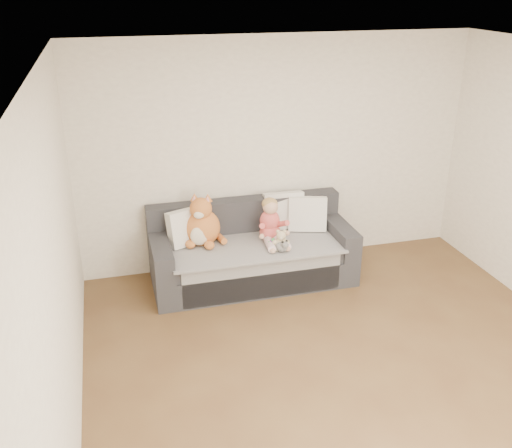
# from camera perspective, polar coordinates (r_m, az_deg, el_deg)

# --- Properties ---
(room_shell) EXTENTS (5.00, 5.00, 5.00)m
(room_shell) POSITION_cam_1_polar(r_m,az_deg,el_deg) (4.64, 9.67, -0.13)
(room_shell) COLOR brown
(room_shell) RESTS_ON ground
(sofa) EXTENTS (2.20, 0.94, 0.85)m
(sofa) POSITION_cam_1_polar(r_m,az_deg,el_deg) (6.33, -0.45, -2.99)
(sofa) COLOR #2D2D32
(sofa) RESTS_ON ground
(cushion_left) EXTENTS (0.47, 0.33, 0.40)m
(cushion_left) POSITION_cam_1_polar(r_m,az_deg,el_deg) (6.15, -6.90, -0.31)
(cushion_left) COLOR silver
(cushion_left) RESTS_ON sofa
(cushion_right_back) EXTENTS (0.47, 0.23, 0.43)m
(cushion_right_back) POSITION_cam_1_polar(r_m,az_deg,el_deg) (6.51, 2.78, 1.36)
(cushion_right_back) COLOR silver
(cushion_right_back) RESTS_ON sofa
(cushion_right_front) EXTENTS (0.46, 0.31, 0.40)m
(cushion_right_front) POSITION_cam_1_polar(r_m,az_deg,el_deg) (6.47, 5.16, 1.02)
(cushion_right_front) COLOR silver
(cushion_right_front) RESTS_ON sofa
(toddler) EXTENTS (0.35, 0.49, 0.49)m
(toddler) POSITION_cam_1_polar(r_m,az_deg,el_deg) (6.18, 1.51, 0.06)
(toddler) COLOR #C24F44
(toddler) RESTS_ON sofa
(plush_cat) EXTENTS (0.45, 0.41, 0.59)m
(plush_cat) POSITION_cam_1_polar(r_m,az_deg,el_deg) (6.13, -5.42, -0.09)
(plush_cat) COLOR #B56328
(plush_cat) RESTS_ON sofa
(teddy_bear) EXTENTS (0.18, 0.14, 0.23)m
(teddy_bear) POSITION_cam_1_polar(r_m,az_deg,el_deg) (6.02, 2.52, -1.76)
(teddy_bear) COLOR tan
(teddy_bear) RESTS_ON sofa
(plush_cow) EXTENTS (0.12, 0.19, 0.15)m
(plush_cow) POSITION_cam_1_polar(r_m,az_deg,el_deg) (5.99, 2.62, -2.23)
(plush_cow) COLOR white
(plush_cow) RESTS_ON sofa
(sippy_cup) EXTENTS (0.11, 0.07, 0.12)m
(sippy_cup) POSITION_cam_1_polar(r_m,az_deg,el_deg) (6.06, 1.73, -1.89)
(sippy_cup) COLOR purple
(sippy_cup) RESTS_ON sofa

